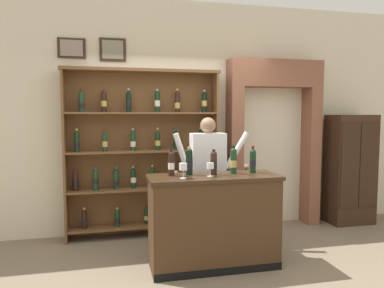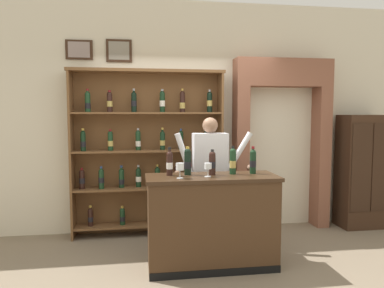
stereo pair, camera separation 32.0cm
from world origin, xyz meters
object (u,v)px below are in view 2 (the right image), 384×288
at_px(side_cabinet, 362,171).
at_px(wine_glass_center, 208,167).
at_px(tasting_bottle_chianti, 188,161).
at_px(wine_glass_right, 180,167).
at_px(tasting_counter, 212,222).
at_px(tasting_bottle_riserva, 170,163).
at_px(tasting_bottle_prosecco, 233,161).
at_px(shopkeeper, 210,168).
at_px(wine_shelf, 148,149).
at_px(tasting_bottle_vin_santo, 253,161).
at_px(tasting_bottle_brunello, 212,163).

distance_m(side_cabinet, wine_glass_center, 2.81).
distance_m(tasting_bottle_chianti, wine_glass_right, 0.23).
distance_m(tasting_counter, tasting_bottle_riserva, 0.80).
relative_size(tasting_bottle_prosecco, wine_glass_right, 1.95).
distance_m(shopkeeper, wine_glass_center, 0.66).
bearing_deg(wine_glass_right, tasting_bottle_chianti, 61.86).
xyz_separation_m(tasting_bottle_prosecco, wine_glass_center, (-0.31, -0.13, -0.04)).
height_order(tasting_bottle_riserva, wine_glass_right, tasting_bottle_riserva).
relative_size(wine_shelf, tasting_bottle_vin_santo, 7.41).
xyz_separation_m(tasting_bottle_brunello, wine_glass_right, (-0.37, -0.15, -0.02)).
bearing_deg(tasting_bottle_vin_santo, tasting_counter, -171.47).
bearing_deg(tasting_bottle_chianti, tasting_bottle_brunello, -10.73).
bearing_deg(shopkeeper, side_cabinet, 11.65).
bearing_deg(shopkeeper, wine_glass_center, -103.33).
xyz_separation_m(tasting_bottle_riserva, tasting_bottle_prosecco, (0.70, -0.01, 0.01)).
height_order(tasting_bottle_chianti, tasting_bottle_vin_santo, tasting_bottle_chianti).
distance_m(tasting_bottle_prosecco, wine_glass_center, 0.33).
bearing_deg(tasting_bottle_riserva, shopkeeper, 42.14).
distance_m(wine_shelf, tasting_bottle_chianti, 1.21).
height_order(tasting_bottle_vin_santo, wine_glass_center, tasting_bottle_vin_santo).
height_order(wine_shelf, tasting_bottle_prosecco, wine_shelf).
bearing_deg(wine_glass_center, tasting_bottle_brunello, 56.35).
bearing_deg(side_cabinet, wine_shelf, 177.20).
height_order(tasting_counter, wine_glass_center, wine_glass_center).
bearing_deg(wine_glass_right, tasting_bottle_brunello, 22.35).
distance_m(side_cabinet, tasting_bottle_riserva, 3.13).
distance_m(wine_glass_right, wine_glass_center, 0.31).
height_order(tasting_bottle_riserva, tasting_bottle_vin_santo, tasting_bottle_riserva).
distance_m(tasting_bottle_chianti, tasting_bottle_prosecco, 0.50).
bearing_deg(wine_glass_right, tasting_bottle_prosecco, 16.32).
bearing_deg(wine_shelf, tasting_bottle_vin_santo, -45.57).
xyz_separation_m(wine_shelf, tasting_bottle_chianti, (0.40, -1.14, -0.04)).
relative_size(side_cabinet, wine_glass_right, 10.34).
bearing_deg(wine_glass_center, tasting_bottle_vin_santo, 13.37).
height_order(wine_shelf, side_cabinet, wine_shelf).
distance_m(tasting_bottle_brunello, tasting_bottle_prosecco, 0.24).
xyz_separation_m(tasting_bottle_riserva, tasting_bottle_brunello, (0.47, -0.04, -0.00)).
height_order(side_cabinet, wine_glass_center, side_cabinet).
relative_size(tasting_bottle_chianti, tasting_bottle_prosecco, 0.99).
height_order(side_cabinet, tasting_bottle_prosecco, side_cabinet).
height_order(side_cabinet, tasting_bottle_riserva, side_cabinet).
bearing_deg(tasting_bottle_prosecco, wine_shelf, 127.95).
bearing_deg(tasting_bottle_vin_santo, tasting_bottle_riserva, 179.24).
bearing_deg(wine_shelf, tasting_counter, -61.98).
distance_m(tasting_bottle_chianti, tasting_bottle_vin_santo, 0.74).
height_order(wine_shelf, tasting_bottle_vin_santo, wine_shelf).
xyz_separation_m(tasting_bottle_riserva, tasting_bottle_chianti, (0.20, 0.01, 0.01)).
bearing_deg(tasting_bottle_vin_santo, tasting_bottle_chianti, 178.17).
height_order(tasting_bottle_brunello, tasting_bottle_vin_santo, tasting_bottle_vin_santo).
distance_m(side_cabinet, tasting_bottle_chianti, 2.94).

